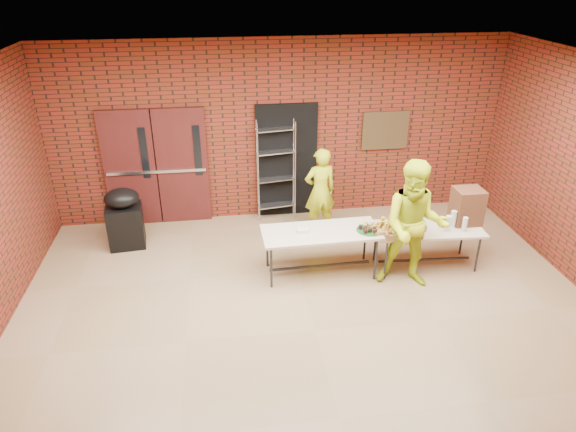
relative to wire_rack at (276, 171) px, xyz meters
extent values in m
cube|color=olive|center=(0.11, -3.32, -0.94)|extent=(8.00, 7.00, 0.04)
cube|color=silver|center=(0.11, -3.32, 2.30)|extent=(8.00, 7.00, 0.04)
cube|color=maroon|center=(0.11, 0.20, 0.68)|extent=(8.00, 0.04, 3.20)
cube|color=#461414|center=(-2.54, 0.12, 0.13)|extent=(0.88, 0.08, 2.10)
cube|color=#461414|center=(-1.64, 0.12, 0.13)|extent=(0.88, 0.08, 2.10)
cube|color=black|center=(-2.26, 0.07, 0.43)|extent=(0.12, 0.02, 0.90)
cube|color=black|center=(-1.36, 0.07, 0.43)|extent=(0.12, 0.02, 0.90)
cube|color=#AEAFB5|center=(-2.09, 0.06, 0.08)|extent=(1.70, 0.04, 0.05)
cube|color=black|center=(0.21, 0.14, 0.13)|extent=(1.10, 0.06, 2.10)
cube|color=#46321C|center=(2.01, 0.13, 0.63)|extent=(0.85, 0.04, 0.70)
cube|color=#C3AF95|center=(0.43, -1.97, -0.23)|extent=(1.77, 0.77, 0.04)
cube|color=#2B2C30|center=(0.43, -1.97, -0.81)|extent=(1.56, 0.08, 0.03)
cylinder|color=#2B2C30|center=(-0.34, -1.68, -0.58)|extent=(0.03, 0.03, 0.68)
cylinder|color=#2B2C30|center=(1.21, -1.68, -0.58)|extent=(0.03, 0.03, 0.68)
cylinder|color=#2B2C30|center=(-0.34, -2.26, -0.58)|extent=(0.03, 0.03, 0.68)
cylinder|color=#2B2C30|center=(1.21, -2.26, -0.58)|extent=(0.03, 0.03, 0.68)
cube|color=#C3AF95|center=(2.09, -2.00, -0.27)|extent=(1.67, 0.77, 0.04)
cube|color=#2B2C30|center=(2.09, -2.00, -0.82)|extent=(1.45, 0.12, 0.03)
cylinder|color=#2B2C30|center=(1.36, -1.73, -0.61)|extent=(0.03, 0.03, 0.63)
cylinder|color=#2B2C30|center=(2.81, -1.73, -0.61)|extent=(0.03, 0.03, 0.63)
cylinder|color=#2B2C30|center=(1.36, -2.27, -0.61)|extent=(0.03, 0.03, 0.63)
cylinder|color=#2B2C30|center=(2.81, -2.27, -0.61)|extent=(0.03, 0.03, 0.63)
cube|color=#A98744|center=(1.39, -2.05, -0.22)|extent=(0.42, 0.33, 0.07)
cube|color=#A98744|center=(1.81, -1.96, -0.22)|extent=(0.40, 0.31, 0.06)
cube|color=#A98744|center=(1.54, -2.17, -0.22)|extent=(0.40, 0.31, 0.06)
cylinder|color=#155020|center=(1.15, -2.04, -0.20)|extent=(0.38, 0.38, 0.01)
cube|color=silver|center=(0.16, -1.97, -0.18)|extent=(0.17, 0.11, 0.06)
cube|color=brown|center=(2.71, -1.89, 0.02)|extent=(0.42, 0.38, 0.55)
cylinder|color=silver|center=(2.33, -2.14, -0.13)|extent=(0.08, 0.08, 0.25)
cylinder|color=silver|center=(2.57, -2.17, -0.14)|extent=(0.08, 0.08, 0.23)
cylinder|color=silver|center=(2.46, -2.01, -0.12)|extent=(0.09, 0.09, 0.26)
cube|color=black|center=(-2.60, -0.70, -0.56)|extent=(0.61, 0.52, 0.72)
ellipsoid|color=black|center=(-2.60, -0.70, -0.05)|extent=(0.60, 0.53, 0.31)
imported|color=#BACD16|center=(0.68, -0.63, -0.16)|extent=(0.61, 0.46, 1.53)
imported|color=#BACD16|center=(1.68, -2.42, 0.04)|extent=(1.11, 0.97, 1.92)
camera|label=1|loc=(-0.97, -8.51, 3.40)|focal=32.00mm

